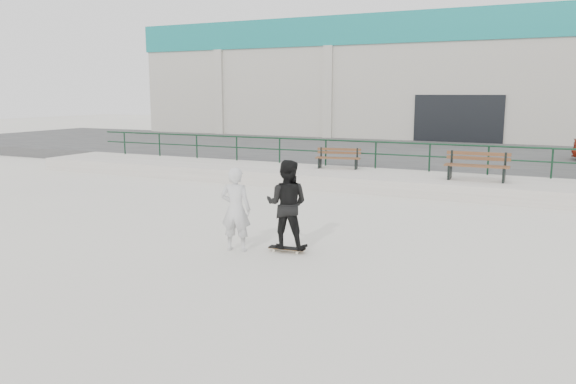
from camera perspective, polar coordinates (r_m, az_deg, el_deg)
The scene contains 10 objects.
ground at distance 11.21m, azimuth -2.00°, elevation -7.07°, with size 120.00×120.00×0.00m, color silver.
ledge at distance 19.88m, azimuth 10.54°, elevation 1.04°, with size 30.00×3.00×0.50m, color #B7B1A7.
parking_strip at distance 28.13m, azimuth 14.94°, elevation 3.47°, with size 60.00×14.00×0.50m, color #3B3B3B.
railing at distance 21.01m, azimuth 11.53°, elevation 4.22°, with size 28.00×0.06×1.03m.
commercial_building at distance 41.83m, azimuth 18.72°, elevation 11.26°, with size 44.20×16.33×8.00m.
bench_left at distance 21.19m, azimuth 5.12°, elevation 3.43°, with size 1.72×0.77×0.76m.
bench_right at distance 19.17m, azimuth 18.65°, elevation 2.50°, with size 2.01×0.60×0.93m.
skateboard at distance 11.84m, azimuth -0.11°, elevation -5.76°, with size 0.79×0.27×0.09m.
standing_skater at distance 11.62m, azimuth -0.11°, elevation -1.25°, with size 0.90×0.70×1.85m, color black.
seated_skater at distance 11.80m, azimuth -5.33°, elevation -1.77°, with size 0.65×0.43×1.78m, color silver.
Camera 1 is at (4.89, -9.53, 3.29)m, focal length 35.00 mm.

